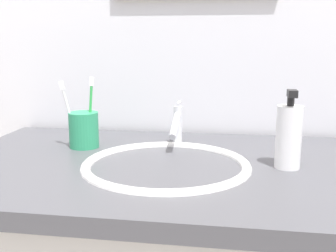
{
  "coord_description": "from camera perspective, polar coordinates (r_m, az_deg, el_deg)",
  "views": [
    {
      "loc": [
        0.12,
        -0.94,
        1.2
      ],
      "look_at": [
        -0.02,
        -0.0,
        1.0
      ],
      "focal_mm": 43.59,
      "sensor_mm": 36.0,
      "label": 1
    }
  ],
  "objects": [
    {
      "name": "faucet",
      "position": [
        1.13,
        1.24,
        0.21
      ],
      "size": [
        0.02,
        0.15,
        0.12
      ],
      "color": "silver",
      "rests_on": "sink_basin"
    },
    {
      "name": "soap_dispenser",
      "position": [
        0.97,
        16.55,
        -1.39
      ],
      "size": [
        0.06,
        0.06,
        0.18
      ],
      "color": "white",
      "rests_on": "vanity_counter"
    },
    {
      "name": "toothbrush_cup",
      "position": [
        1.15,
        -11.69,
        -0.53
      ],
      "size": [
        0.08,
        0.08,
        0.1
      ],
      "primitive_type": "cylinder",
      "color": "#2D9966",
      "rests_on": "vanity_counter"
    },
    {
      "name": "toothbrush_green",
      "position": [
        1.14,
        -10.79,
        2.65
      ],
      "size": [
        0.03,
        0.01,
        0.19
      ],
      "color": "green",
      "rests_on": "toothbrush_cup"
    },
    {
      "name": "tiled_wall_back",
      "position": [
        1.32,
        3.66,
        11.57
      ],
      "size": [
        2.36,
        0.04,
        2.4
      ],
      "primitive_type": "cube",
      "color": "silver",
      "rests_on": "ground"
    },
    {
      "name": "toothbrush_white",
      "position": [
        1.14,
        -13.77,
        2.26
      ],
      "size": [
        0.05,
        0.02,
        0.18
      ],
      "color": "white",
      "rests_on": "toothbrush_cup"
    },
    {
      "name": "sink_basin",
      "position": [
        0.98,
        -0.27,
        -7.25
      ],
      "size": [
        0.4,
        0.4,
        0.09
      ],
      "color": "white",
      "rests_on": "vanity_counter"
    }
  ]
}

